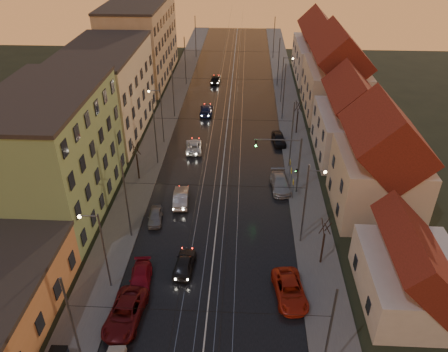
% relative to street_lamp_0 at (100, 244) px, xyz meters
% --- Properties ---
extents(ground, '(160.00, 160.00, 0.00)m').
position_rel_street_lamp_0_xyz_m(ground, '(9.10, -2.00, -4.89)').
color(ground, black).
rests_on(ground, ground).
extents(road, '(16.00, 120.00, 0.04)m').
position_rel_street_lamp_0_xyz_m(road, '(9.10, 38.00, -4.87)').
color(road, black).
rests_on(road, ground).
extents(sidewalk_left, '(4.00, 120.00, 0.15)m').
position_rel_street_lamp_0_xyz_m(sidewalk_left, '(-0.90, 38.00, -4.81)').
color(sidewalk_left, '#4C4C4C').
rests_on(sidewalk_left, ground).
extents(sidewalk_right, '(4.00, 120.00, 0.15)m').
position_rel_street_lamp_0_xyz_m(sidewalk_right, '(19.10, 38.00, -4.81)').
color(sidewalk_right, '#4C4C4C').
rests_on(sidewalk_right, ground).
extents(tram_rail_0, '(0.06, 120.00, 0.03)m').
position_rel_street_lamp_0_xyz_m(tram_rail_0, '(6.90, 38.00, -4.83)').
color(tram_rail_0, gray).
rests_on(tram_rail_0, road).
extents(tram_rail_1, '(0.06, 120.00, 0.03)m').
position_rel_street_lamp_0_xyz_m(tram_rail_1, '(8.33, 38.00, -4.83)').
color(tram_rail_1, gray).
rests_on(tram_rail_1, road).
extents(tram_rail_2, '(0.06, 120.00, 0.03)m').
position_rel_street_lamp_0_xyz_m(tram_rail_2, '(9.87, 38.00, -4.83)').
color(tram_rail_2, gray).
rests_on(tram_rail_2, road).
extents(tram_rail_3, '(0.06, 120.00, 0.03)m').
position_rel_street_lamp_0_xyz_m(tram_rail_3, '(11.30, 38.00, -4.83)').
color(tram_rail_3, gray).
rests_on(tram_rail_3, road).
extents(apartment_left_1, '(10.00, 18.00, 13.00)m').
position_rel_street_lamp_0_xyz_m(apartment_left_1, '(-8.40, 12.00, 1.61)').
color(apartment_left_1, '#729760').
rests_on(apartment_left_1, ground).
extents(apartment_left_2, '(10.00, 20.00, 12.00)m').
position_rel_street_lamp_0_xyz_m(apartment_left_2, '(-8.40, 32.00, 1.11)').
color(apartment_left_2, beige).
rests_on(apartment_left_2, ground).
extents(apartment_left_3, '(10.00, 24.00, 14.00)m').
position_rel_street_lamp_0_xyz_m(apartment_left_3, '(-8.40, 56.00, 2.11)').
color(apartment_left_3, '#9A8363').
rests_on(apartment_left_3, ground).
extents(house_right_0, '(8.16, 10.20, 5.80)m').
position_rel_street_lamp_0_xyz_m(house_right_0, '(26.10, 0.00, -1.96)').
color(house_right_0, beige).
rests_on(house_right_0, ground).
extents(house_right_1, '(8.67, 10.20, 10.80)m').
position_rel_street_lamp_0_xyz_m(house_right_1, '(26.10, 13.00, 0.56)').
color(house_right_1, beige).
rests_on(house_right_1, ground).
extents(house_right_2, '(9.18, 12.24, 9.20)m').
position_rel_street_lamp_0_xyz_m(house_right_2, '(26.10, 26.00, -0.24)').
color(house_right_2, beige).
rests_on(house_right_2, ground).
extents(house_right_3, '(9.18, 14.28, 11.50)m').
position_rel_street_lamp_0_xyz_m(house_right_3, '(26.10, 41.00, 0.92)').
color(house_right_3, beige).
rests_on(house_right_3, ground).
extents(house_right_4, '(9.18, 16.32, 10.00)m').
position_rel_street_lamp_0_xyz_m(house_right_4, '(26.10, 59.00, 0.16)').
color(house_right_4, beige).
rests_on(house_right_4, ground).
extents(catenary_pole_l_0, '(0.16, 0.16, 9.00)m').
position_rel_street_lamp_0_xyz_m(catenary_pole_l_0, '(0.50, -8.00, -0.39)').
color(catenary_pole_l_0, '#595B60').
rests_on(catenary_pole_l_0, ground).
extents(catenary_pole_r_0, '(0.16, 0.16, 9.00)m').
position_rel_street_lamp_0_xyz_m(catenary_pole_r_0, '(17.70, -8.00, -0.39)').
color(catenary_pole_r_0, '#595B60').
rests_on(catenary_pole_r_0, ground).
extents(catenary_pole_l_1, '(0.16, 0.16, 9.00)m').
position_rel_street_lamp_0_xyz_m(catenary_pole_l_1, '(0.50, 7.00, -0.39)').
color(catenary_pole_l_1, '#595B60').
rests_on(catenary_pole_l_1, ground).
extents(catenary_pole_r_1, '(0.16, 0.16, 9.00)m').
position_rel_street_lamp_0_xyz_m(catenary_pole_r_1, '(17.70, 7.00, -0.39)').
color(catenary_pole_r_1, '#595B60').
rests_on(catenary_pole_r_1, ground).
extents(catenary_pole_l_2, '(0.16, 0.16, 9.00)m').
position_rel_street_lamp_0_xyz_m(catenary_pole_l_2, '(0.50, 22.00, -0.39)').
color(catenary_pole_l_2, '#595B60').
rests_on(catenary_pole_l_2, ground).
extents(catenary_pole_r_2, '(0.16, 0.16, 9.00)m').
position_rel_street_lamp_0_xyz_m(catenary_pole_r_2, '(17.70, 22.00, -0.39)').
color(catenary_pole_r_2, '#595B60').
rests_on(catenary_pole_r_2, ground).
extents(catenary_pole_l_3, '(0.16, 0.16, 9.00)m').
position_rel_street_lamp_0_xyz_m(catenary_pole_l_3, '(0.50, 37.00, -0.39)').
color(catenary_pole_l_3, '#595B60').
rests_on(catenary_pole_l_3, ground).
extents(catenary_pole_r_3, '(0.16, 0.16, 9.00)m').
position_rel_street_lamp_0_xyz_m(catenary_pole_r_3, '(17.70, 37.00, -0.39)').
color(catenary_pole_r_3, '#595B60').
rests_on(catenary_pole_r_3, ground).
extents(catenary_pole_l_4, '(0.16, 0.16, 9.00)m').
position_rel_street_lamp_0_xyz_m(catenary_pole_l_4, '(0.50, 52.00, -0.39)').
color(catenary_pole_l_4, '#595B60').
rests_on(catenary_pole_l_4, ground).
extents(catenary_pole_r_4, '(0.16, 0.16, 9.00)m').
position_rel_street_lamp_0_xyz_m(catenary_pole_r_4, '(17.70, 52.00, -0.39)').
color(catenary_pole_r_4, '#595B60').
rests_on(catenary_pole_r_4, ground).
extents(catenary_pole_l_5, '(0.16, 0.16, 9.00)m').
position_rel_street_lamp_0_xyz_m(catenary_pole_l_5, '(0.50, 70.00, -0.39)').
color(catenary_pole_l_5, '#595B60').
rests_on(catenary_pole_l_5, ground).
extents(catenary_pole_r_5, '(0.16, 0.16, 9.00)m').
position_rel_street_lamp_0_xyz_m(catenary_pole_r_5, '(17.70, 70.00, -0.39)').
color(catenary_pole_r_5, '#595B60').
rests_on(catenary_pole_r_5, ground).
extents(street_lamp_0, '(1.75, 0.32, 8.00)m').
position_rel_street_lamp_0_xyz_m(street_lamp_0, '(0.00, 0.00, 0.00)').
color(street_lamp_0, '#595B60').
rests_on(street_lamp_0, ground).
extents(street_lamp_1, '(1.75, 0.32, 8.00)m').
position_rel_street_lamp_0_xyz_m(street_lamp_1, '(18.21, 8.00, 0.00)').
color(street_lamp_1, '#595B60').
rests_on(street_lamp_1, ground).
extents(street_lamp_2, '(1.75, 0.32, 8.00)m').
position_rel_street_lamp_0_xyz_m(street_lamp_2, '(0.00, 28.00, 0.00)').
color(street_lamp_2, '#595B60').
rests_on(street_lamp_2, ground).
extents(street_lamp_3, '(1.75, 0.32, 8.00)m').
position_rel_street_lamp_0_xyz_m(street_lamp_3, '(18.21, 44.00, 0.00)').
color(street_lamp_3, '#595B60').
rests_on(street_lamp_3, ground).
extents(traffic_light_mast, '(5.30, 0.32, 7.20)m').
position_rel_street_lamp_0_xyz_m(traffic_light_mast, '(17.10, 16.00, -0.29)').
color(traffic_light_mast, '#595B60').
rests_on(traffic_light_mast, ground).
extents(bare_tree_0, '(1.09, 1.09, 5.11)m').
position_rel_street_lamp_0_xyz_m(bare_tree_0, '(-1.09, 18.00, -2.40)').
color(bare_tree_0, black).
rests_on(bare_tree_0, ground).
extents(bare_tree_1, '(1.09, 1.09, 5.11)m').
position_rel_street_lamp_0_xyz_m(bare_tree_1, '(19.31, 4.00, -2.40)').
color(bare_tree_1, black).
rests_on(bare_tree_1, ground).
extents(bare_tree_2, '(1.09, 1.09, 5.11)m').
position_rel_street_lamp_0_xyz_m(bare_tree_2, '(19.51, 32.00, -2.40)').
color(bare_tree_2, black).
rests_on(bare_tree_2, ground).
extents(driving_car_0, '(2.02, 4.33, 1.44)m').
position_rel_street_lamp_0_xyz_m(driving_car_0, '(6.56, 2.57, -4.17)').
color(driving_car_0, black).
rests_on(driving_car_0, ground).
extents(driving_car_1, '(1.97, 4.74, 1.53)m').
position_rel_street_lamp_0_xyz_m(driving_car_1, '(4.80, 13.22, -4.12)').
color(driving_car_1, '#A4A4A9').
rests_on(driving_car_1, ground).
extents(driving_car_2, '(2.61, 4.85, 1.29)m').
position_rel_street_lamp_0_xyz_m(driving_car_2, '(4.85, 25.84, -4.24)').
color(driving_car_2, silver).
rests_on(driving_car_2, ground).
extents(driving_car_3, '(2.13, 4.95, 1.42)m').
position_rel_street_lamp_0_xyz_m(driving_car_3, '(5.49, 38.56, -4.17)').
color(driving_car_3, '#171F45').
rests_on(driving_car_3, ground).
extents(driving_car_4, '(2.00, 4.50, 1.51)m').
position_rel_street_lamp_0_xyz_m(driving_car_4, '(5.98, 53.53, -4.13)').
color(driving_car_4, black).
rests_on(driving_car_4, ground).
extents(parked_left_1, '(3.01, 5.80, 1.56)m').
position_rel_street_lamp_0_xyz_m(parked_left_1, '(2.53, -3.57, -4.10)').
color(parked_left_1, '#5B0F12').
rests_on(parked_left_1, ground).
extents(parked_left_2, '(2.24, 4.64, 1.30)m').
position_rel_street_lamp_0_xyz_m(parked_left_2, '(2.90, 0.45, -4.23)').
color(parked_left_2, maroon).
rests_on(parked_left_2, ground).
extents(parked_left_3, '(1.79, 3.71, 1.22)m').
position_rel_street_lamp_0_xyz_m(parked_left_3, '(2.49, 9.71, -4.27)').
color(parked_left_3, gray).
rests_on(parked_left_3, ground).
extents(parked_right_0, '(3.16, 5.63, 1.49)m').
position_rel_street_lamp_0_xyz_m(parked_right_0, '(16.04, -0.36, -4.14)').
color(parked_right_0, '#AC2311').
rests_on(parked_right_0, ground).
extents(parked_right_1, '(2.46, 5.25, 1.48)m').
position_rel_street_lamp_0_xyz_m(parked_right_1, '(16.21, 16.80, -4.14)').
color(parked_right_1, '#A6A7AC').
rests_on(parked_right_1, ground).
extents(parked_right_2, '(2.15, 4.42, 1.45)m').
position_rel_street_lamp_0_xyz_m(parked_right_2, '(16.70, 28.60, -4.16)').
color(parked_right_2, black).
rests_on(parked_right_2, ground).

